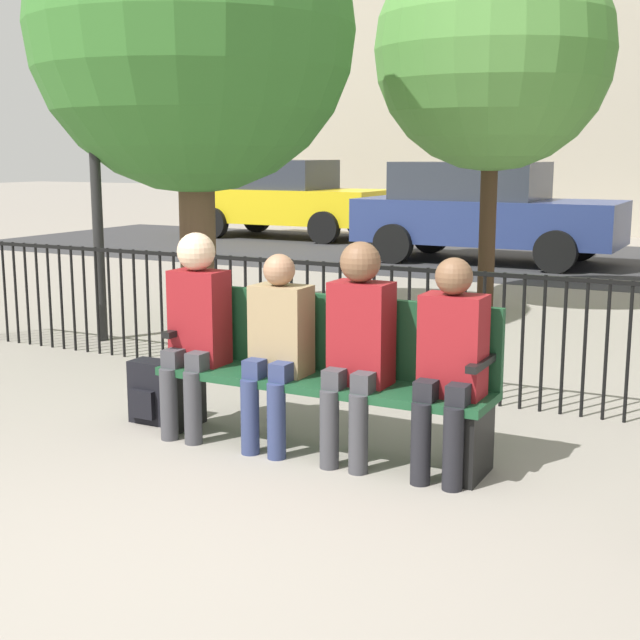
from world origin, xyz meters
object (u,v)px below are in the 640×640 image
park_bench (326,367)px  lamp_post (92,104)px  seated_person_0 (195,322)px  tree_1 (193,30)px  backpack (151,392)px  parked_car_2 (284,197)px  seated_person_1 (277,342)px  tree_2 (494,51)px  seated_person_2 (358,339)px  seated_person_3 (450,357)px  parked_car_0 (483,210)px

park_bench → lamp_post: lamp_post is taller
seated_person_0 → tree_1: bearing=124.8°
park_bench → tree_1: (-2.73, 2.59, 2.39)m
park_bench → backpack: (-1.27, -0.06, -0.30)m
lamp_post → parked_car_2: bearing=110.3°
seated_person_1 → tree_2: size_ratio=0.28×
seated_person_1 → lamp_post: bearing=147.4°
seated_person_2 → tree_1: bearing=137.8°
park_bench → seated_person_1: 0.33m
tree_2 → lamp_post: tree_2 is taller
seated_person_0 → seated_person_3: 1.66m
seated_person_1 → parked_car_0: bearing=100.2°
lamp_post → seated_person_3: bearing=-25.3°
seated_person_0 → parked_car_2: size_ratio=0.30×
lamp_post → backpack: bearing=-42.6°
backpack → tree_2: 6.02m
seated_person_0 → parked_car_2: (-6.18, 11.96, 0.12)m
seated_person_2 → lamp_post: bearing=151.4°
park_bench → parked_car_0: 9.75m
seated_person_2 → parked_car_0: size_ratio=0.30×
seated_person_0 → tree_2: (0.21, 5.43, 2.14)m
seated_person_1 → seated_person_3: (1.07, 0.00, 0.02)m
tree_1 → parked_car_0: 7.29m
backpack → parked_car_0: parked_car_0 is taller
backpack → lamp_post: lamp_post is taller
seated_person_3 → backpack: bearing=178.1°
seated_person_1 → tree_2: (-0.38, 5.44, 2.21)m
tree_2 → backpack: bearing=-96.7°
lamp_post → parked_car_0: size_ratio=0.78×
seated_person_0 → seated_person_3: size_ratio=1.05×
seated_person_1 → tree_2: tree_2 is taller
parked_car_0 → parked_car_2: bearing=155.5°
tree_1 → lamp_post: 1.19m
seated_person_3 → backpack: 2.14m
seated_person_1 → backpack: size_ratio=2.84×
tree_1 → tree_2: (2.09, 2.72, -0.03)m
seated_person_3 → lamp_post: 4.82m
parked_car_0 → park_bench: bearing=-78.2°
seated_person_0 → parked_car_2: bearing=117.3°
tree_2 → parked_car_2: tree_2 is taller
seated_person_0 → parked_car_0: bearing=96.8°
seated_person_1 → backpack: 1.11m
park_bench → parked_car_2: bearing=120.7°
backpack → tree_2: tree_2 is taller
park_bench → seated_person_3: size_ratio=1.71×
seated_person_3 → backpack: (-2.08, 0.07, -0.47)m
seated_person_2 → seated_person_3: 0.55m
seated_person_1 → seated_person_3: seated_person_3 is taller
parked_car_2 → seated_person_1: bearing=-60.5°
parked_car_2 → park_bench: bearing=-59.3°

